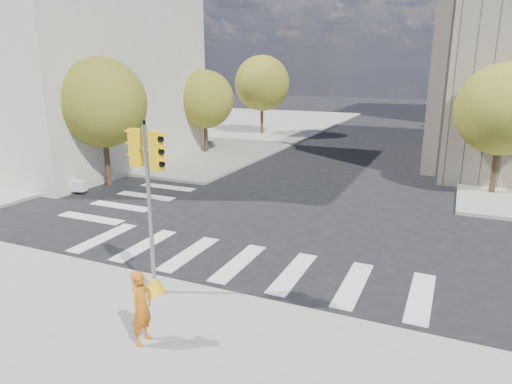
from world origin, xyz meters
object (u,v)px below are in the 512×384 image
at_px(lamp_far, 495,84).
at_px(photographer, 142,307).
at_px(traffic_signal, 151,223).
at_px(planter_wall, 31,183).
at_px(lamp_near, 510,93).

relative_size(lamp_far, photographer, 4.87).
distance_m(traffic_signal, planter_wall, 13.86).
bearing_deg(traffic_signal, lamp_far, 86.79).
height_order(lamp_near, traffic_signal, lamp_near).
bearing_deg(traffic_signal, lamp_near, 76.45).
height_order(lamp_near, lamp_far, same).
bearing_deg(lamp_near, lamp_far, 90.00).
distance_m(lamp_far, traffic_signal, 34.20).
distance_m(lamp_near, planter_wall, 24.98).
bearing_deg(traffic_signal, planter_wall, 164.24).
bearing_deg(lamp_near, traffic_signal, -115.93).
height_order(traffic_signal, photographer, traffic_signal).
xyz_separation_m(traffic_signal, photographer, (1.16, -1.98, -1.09)).
xyz_separation_m(lamp_near, lamp_far, (0.00, 14.00, 0.00)).
bearing_deg(planter_wall, traffic_signal, -38.75).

